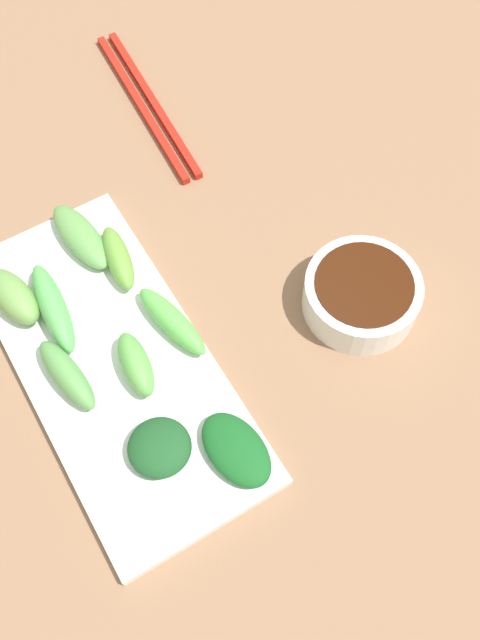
% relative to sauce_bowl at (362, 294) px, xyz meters
% --- Properties ---
extents(tabletop, '(2.10, 2.10, 0.02)m').
position_rel_sauce_bowl_xyz_m(tabletop, '(0.12, -0.03, -0.03)').
color(tabletop, '#906A4D').
rests_on(tabletop, ground).
extents(sauce_bowl, '(0.11, 0.11, 0.04)m').
position_rel_sauce_bowl_xyz_m(sauce_bowl, '(0.00, 0.00, 0.00)').
color(sauce_bowl, white).
rests_on(sauce_bowl, tabletop).
extents(serving_plate, '(0.15, 0.33, 0.01)m').
position_rel_sauce_bowl_xyz_m(serving_plate, '(0.22, -0.06, -0.01)').
color(serving_plate, white).
rests_on(serving_plate, tabletop).
extents(broccoli_leafy_0, '(0.05, 0.08, 0.02)m').
position_rel_sauce_bowl_xyz_m(broccoli_leafy_0, '(0.17, 0.07, 0.00)').
color(broccoli_leafy_0, '#185C22').
rests_on(broccoli_leafy_0, serving_plate).
extents(broccoli_stalk_1, '(0.04, 0.09, 0.02)m').
position_rel_sauce_bowl_xyz_m(broccoli_stalk_1, '(0.16, -0.06, 0.00)').
color(broccoli_stalk_1, '#61BC50').
rests_on(broccoli_stalk_1, serving_plate).
extents(broccoli_stalk_2, '(0.04, 0.07, 0.03)m').
position_rel_sauce_bowl_xyz_m(broccoli_stalk_2, '(0.27, -0.15, 0.01)').
color(broccoli_stalk_2, '#6FA04E').
rests_on(broccoli_stalk_2, serving_plate).
extents(broccoli_stalk_3, '(0.03, 0.10, 0.03)m').
position_rel_sauce_bowl_xyz_m(broccoli_stalk_3, '(0.24, -0.13, 0.01)').
color(broccoli_stalk_3, '#5DB95A').
rests_on(broccoli_stalk_3, serving_plate).
extents(broccoli_stalk_4, '(0.03, 0.07, 0.03)m').
position_rel_sauce_bowl_xyz_m(broccoli_stalk_4, '(0.21, -0.04, 0.01)').
color(broccoli_stalk_4, '#62AD4D').
rests_on(broccoli_stalk_4, serving_plate).
extents(broccoli_stalk_5, '(0.03, 0.07, 0.03)m').
position_rel_sauce_bowl_xyz_m(broccoli_stalk_5, '(0.17, -0.14, 0.00)').
color(broccoli_stalk_5, '#6CA53F').
rests_on(broccoli_stalk_5, serving_plate).
extents(broccoli_stalk_6, '(0.04, 0.09, 0.02)m').
position_rel_sauce_bowl_xyz_m(broccoli_stalk_6, '(0.19, -0.19, 0.00)').
color(broccoli_stalk_6, '#649F51').
rests_on(broccoli_stalk_6, serving_plate).
extents(broccoli_leafy_7, '(0.05, 0.05, 0.02)m').
position_rel_sauce_bowl_xyz_m(broccoli_leafy_7, '(0.22, 0.03, 0.00)').
color(broccoli_leafy_7, '#1C4F24').
rests_on(broccoli_leafy_7, serving_plate).
extents(broccoli_stalk_8, '(0.03, 0.08, 0.03)m').
position_rel_sauce_bowl_xyz_m(broccoli_stalk_8, '(0.26, -0.06, 0.00)').
color(broccoli_stalk_8, '#5D9E51').
rests_on(broccoli_stalk_8, serving_plate).
extents(chopsticks, '(0.04, 0.23, 0.01)m').
position_rel_sauce_bowl_xyz_m(chopsticks, '(0.05, -0.32, -0.02)').
color(chopsticks, '#B22014').
rests_on(chopsticks, tabletop).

